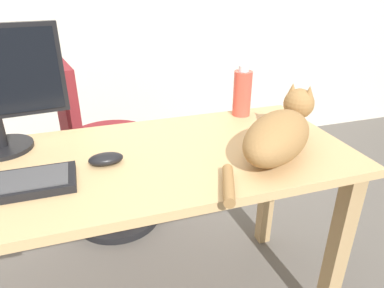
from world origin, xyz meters
The scene contains 5 objects.
desk centered at (0.00, 0.00, 0.63)m, with size 1.64×0.63×0.74m.
office_chair centered at (0.00, 0.68, 0.40)m, with size 0.49×0.48×0.93m.
cat centered at (0.54, -0.12, 0.82)m, with size 0.49×0.42×0.20m.
computer_mouse centered at (-0.01, -0.01, 0.76)m, with size 0.11×0.06×0.04m, color black.
spray_bottle centered at (0.59, 0.26, 0.84)m, with size 0.08×0.08×0.21m.
Camera 1 is at (-0.05, -1.02, 1.28)m, focal length 32.32 mm.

